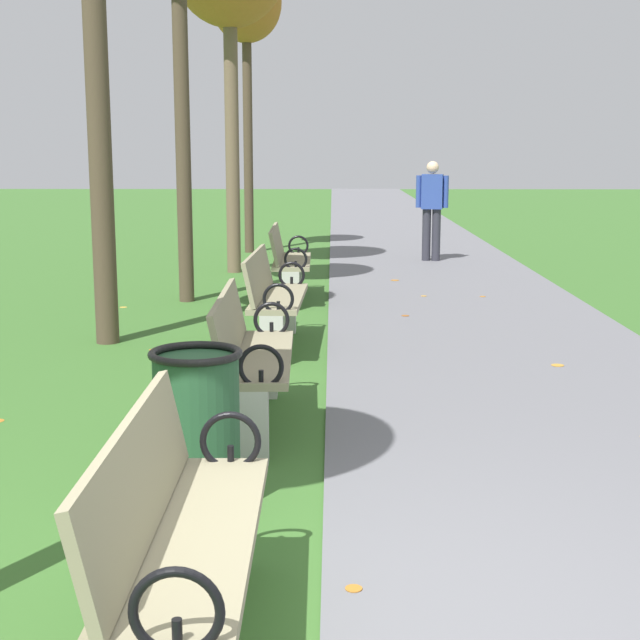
% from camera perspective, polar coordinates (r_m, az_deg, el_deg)
% --- Properties ---
extents(paved_walkway, '(3.09, 44.00, 0.02)m').
position_cam_1_polar(paved_walkway, '(21.40, 4.80, 5.48)').
color(paved_walkway, slate).
rests_on(paved_walkway, ground).
extents(park_bench_1, '(0.49, 1.60, 0.90)m').
position_cam_1_polar(park_bench_1, '(3.45, -8.63, -12.87)').
color(park_bench_1, gray).
rests_on(park_bench_1, ground).
extents(park_bench_2, '(0.51, 1.61, 0.90)m').
position_cam_1_polar(park_bench_2, '(6.22, -4.29, -2.20)').
color(park_bench_2, gray).
rests_on(park_bench_2, ground).
extents(park_bench_3, '(0.52, 1.61, 0.90)m').
position_cam_1_polar(park_bench_3, '(8.67, -2.86, 1.41)').
color(park_bench_3, gray).
rests_on(park_bench_3, ground).
extents(park_bench_4, '(0.50, 1.61, 0.90)m').
position_cam_1_polar(park_bench_4, '(11.50, -1.97, 3.65)').
color(park_bench_4, gray).
rests_on(park_bench_4, ground).
extents(tree_5, '(1.22, 1.22, 4.98)m').
position_cam_1_polar(tree_5, '(16.97, -4.53, 18.36)').
color(tree_5, '#4C3D2D').
rests_on(tree_5, ground).
extents(pedestrian_walking, '(0.52, 0.28, 1.62)m').
position_cam_1_polar(pedestrian_walking, '(15.46, 6.85, 6.97)').
color(pedestrian_walking, '#2D2D38').
rests_on(pedestrian_walking, paved_walkway).
extents(trash_bin, '(0.48, 0.48, 0.84)m').
position_cam_1_polar(trash_bin, '(4.87, -7.51, -6.60)').
color(trash_bin, '#234C2D').
rests_on(trash_bin, ground).
extents(scattered_leaves, '(5.12, 10.06, 0.02)m').
position_cam_1_polar(scattered_leaves, '(9.40, 1.71, -0.79)').
color(scattered_leaves, '#AD6B23').
rests_on(scattered_leaves, ground).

